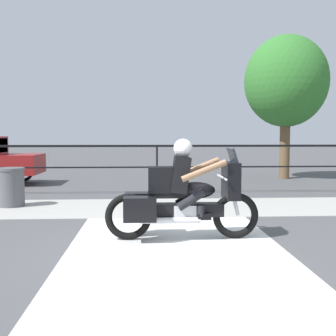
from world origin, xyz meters
TOP-DOWN VIEW (x-y plane):
  - ground_plane at (0.00, 0.00)m, footprint 120.00×120.00m
  - sidewalk_band at (0.00, 3.40)m, footprint 44.00×2.40m
  - crosswalk_band at (0.10, -0.20)m, footprint 3.04×6.00m
  - fence_railing at (0.00, 5.48)m, footprint 36.00×0.05m
  - motorcycle at (0.22, 0.55)m, footprint 2.36×0.76m
  - trash_bin at (-3.30, 3.68)m, footprint 0.59×0.59m
  - tree_behind_sign at (4.78, 9.32)m, footprint 2.99×2.99m

SIDE VIEW (x-z plane):
  - ground_plane at x=0.00m, z-range 0.00..0.00m
  - crosswalk_band at x=0.10m, z-range 0.00..0.01m
  - sidewalk_band at x=0.00m, z-range 0.00..0.01m
  - trash_bin at x=-3.30m, z-range 0.00..0.87m
  - motorcycle at x=0.22m, z-range -0.09..1.45m
  - fence_railing at x=0.00m, z-range 0.38..1.71m
  - tree_behind_sign at x=4.78m, z-range 0.92..6.10m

